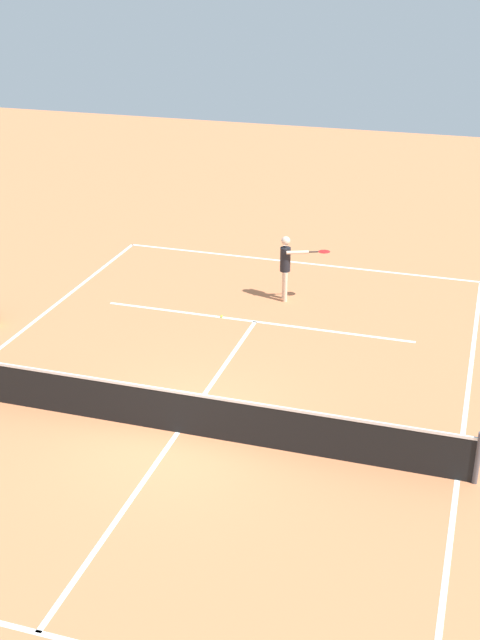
# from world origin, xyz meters

# --- Properties ---
(ground_plane) EXTENTS (60.00, 60.00, 0.00)m
(ground_plane) POSITION_xyz_m (0.00, 0.00, 0.00)
(ground_plane) COLOR #D37A4C
(court_lines) EXTENTS (11.03, 20.26, 0.01)m
(court_lines) POSITION_xyz_m (0.00, 0.00, 0.00)
(court_lines) COLOR white
(court_lines) RESTS_ON ground
(tennis_net) EXTENTS (11.63, 0.10, 1.07)m
(tennis_net) POSITION_xyz_m (0.00, 0.00, 0.50)
(tennis_net) COLOR #4C4C51
(tennis_net) RESTS_ON ground
(player_serving) EXTENTS (1.35, 0.61, 1.83)m
(player_serving) POSITION_xyz_m (-0.41, -7.16, 1.10)
(player_serving) COLOR beige
(player_serving) RESTS_ON ground
(tennis_ball) EXTENTS (0.07, 0.07, 0.07)m
(tennis_ball) POSITION_xyz_m (0.91, -5.53, 0.03)
(tennis_ball) COLOR #CCE033
(tennis_ball) RESTS_ON ground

